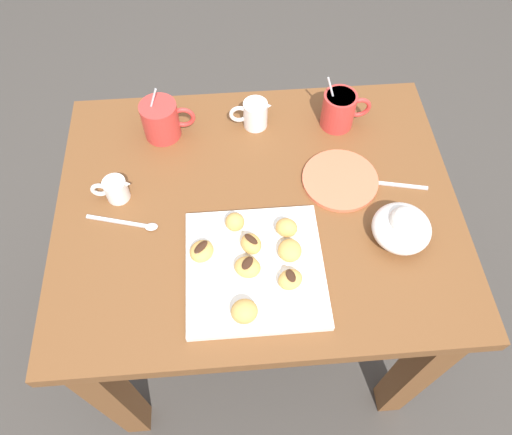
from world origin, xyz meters
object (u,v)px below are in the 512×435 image
object	(u,v)px
beignet_5	(248,267)
beignet_7	(251,244)
ice_cream_bowl	(402,227)
beignet_6	(290,250)
dining_table	(257,237)
cream_pitcher_white	(255,113)
chocolate_sauce_pitcher	(115,189)
beignet_1	(244,311)
pastry_plate_square	(255,268)
beignet_2	(290,279)
beignet_0	(202,251)
beignet_4	(287,228)
beignet_3	(235,222)
saucer_coral_left	(340,180)
coffee_mug_red_right	(340,109)
coffee_mug_red_left	(161,119)

from	to	relation	value
beignet_5	beignet_7	distance (m)	0.05
ice_cream_bowl	beignet_6	world-z (taller)	ice_cream_bowl
dining_table	cream_pitcher_white	distance (m)	0.31
chocolate_sauce_pitcher	beignet_1	bearing A→B (deg)	-49.38
beignet_7	ice_cream_bowl	bearing A→B (deg)	2.20
pastry_plate_square	beignet_2	xyz separation A→B (m)	(0.07, -0.04, 0.02)
pastry_plate_square	beignet_0	bearing A→B (deg)	161.39
beignet_4	chocolate_sauce_pitcher	bearing A→B (deg)	160.08
beignet_1	beignet_4	bearing A→B (deg)	60.68
beignet_1	beignet_4	size ratio (longest dim) A/B	1.11
beignet_3	beignet_6	xyz separation A→B (m)	(0.11, -0.08, -0.00)
pastry_plate_square	beignet_2	bearing A→B (deg)	-31.88
saucer_coral_left	beignet_5	distance (m)	0.32
cream_pitcher_white	beignet_0	xyz separation A→B (m)	(-0.14, -0.37, -0.01)
dining_table	beignet_4	distance (m)	0.21
coffee_mug_red_right	beignet_3	xyz separation A→B (m)	(-0.27, -0.30, -0.01)
beignet_3	beignet_7	xyz separation A→B (m)	(0.03, -0.05, -0.00)
chocolate_sauce_pitcher	beignet_1	size ratio (longest dim) A/B	1.76
beignet_3	ice_cream_bowl	bearing A→B (deg)	-6.90
pastry_plate_square	beignet_1	bearing A→B (deg)	-105.32
ice_cream_bowl	chocolate_sauce_pitcher	xyz separation A→B (m)	(-0.61, 0.15, -0.01)
beignet_3	beignet_5	distance (m)	0.11
ice_cream_bowl	beignet_5	size ratio (longest dim) A/B	2.33
saucer_coral_left	coffee_mug_red_left	bearing A→B (deg)	156.21
dining_table	coffee_mug_red_right	bearing A→B (deg)	46.18
dining_table	ice_cream_bowl	xyz separation A→B (m)	(0.30, -0.11, 0.19)
dining_table	beignet_3	bearing A→B (deg)	-128.49
coffee_mug_red_right	beignet_1	distance (m)	0.57
coffee_mug_red_left	beignet_5	world-z (taller)	coffee_mug_red_left
saucer_coral_left	beignet_4	xyz separation A→B (m)	(-0.14, -0.14, 0.03)
chocolate_sauce_pitcher	dining_table	bearing A→B (deg)	-7.89
chocolate_sauce_pitcher	beignet_4	size ratio (longest dim) A/B	1.97
beignet_7	beignet_5	bearing A→B (deg)	-101.91
cream_pitcher_white	beignet_2	world-z (taller)	cream_pitcher_white
beignet_1	dining_table	bearing A→B (deg)	80.15
ice_cream_bowl	beignet_7	world-z (taller)	ice_cream_bowl
saucer_coral_left	beignet_0	world-z (taller)	beignet_0
beignet_2	beignet_5	size ratio (longest dim) A/B	0.93
coffee_mug_red_left	saucer_coral_left	distance (m)	0.45
coffee_mug_red_right	beignet_0	size ratio (longest dim) A/B	2.75
pastry_plate_square	beignet_0	world-z (taller)	beignet_0
dining_table	beignet_3	size ratio (longest dim) A/B	22.14
ice_cream_bowl	beignet_4	distance (m)	0.24
beignet_0	beignet_6	world-z (taller)	same
chocolate_sauce_pitcher	coffee_mug_red_left	bearing A→B (deg)	61.55
beignet_3	beignet_5	size ratio (longest dim) A/B	0.76
beignet_5	dining_table	bearing A→B (deg)	78.89
coffee_mug_red_right	beignet_4	distance (m)	0.36
beignet_0	beignet_4	xyz separation A→B (m)	(0.18, 0.04, 0.00)
chocolate_sauce_pitcher	beignet_6	distance (m)	0.42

